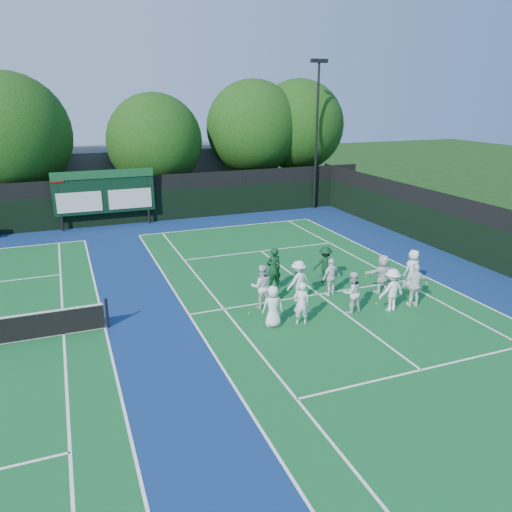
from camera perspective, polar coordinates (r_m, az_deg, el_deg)
name	(u,v)px	position (r m, az deg, el deg)	size (l,w,h in m)	color
ground	(331,303)	(19.97, 8.55, -5.38)	(120.00, 120.00, 0.00)	#14370F
court_apron	(175,317)	(18.84, -9.21, -6.88)	(34.00, 32.00, 0.01)	navy
near_court	(319,294)	(20.77, 7.19, -4.35)	(11.05, 23.85, 0.01)	#135D28
back_fence	(121,203)	(32.63, -15.13, 5.86)	(34.00, 0.08, 3.00)	black
divider_fence_right	(491,241)	(25.72, 25.25, 1.60)	(0.08, 32.00, 3.00)	black
scoreboard	(104,192)	(31.98, -16.96, 6.99)	(6.00, 0.21, 3.55)	black
clubhouse	(160,172)	(40.90, -10.95, 9.40)	(18.00, 6.00, 4.00)	#525156
light_pole_right	(317,118)	(35.77, 7.01, 15.34)	(1.20, 0.30, 10.12)	black
tree_b	(11,139)	(35.57, -26.25, 11.92)	(7.79, 7.79, 9.32)	#311C0D
tree_c	(157,144)	(36.11, -11.28, 12.48)	(6.54, 6.54, 8.06)	#311C0D
tree_d	(255,130)	(38.04, -0.17, 14.22)	(6.85, 6.85, 8.99)	#311C0D
tree_e	(300,128)	(39.53, 5.02, 14.39)	(6.84, 6.84, 9.04)	#311C0D
tennis_ball_0	(309,296)	(20.43, 6.08, -4.62)	(0.07, 0.07, 0.07)	#B2C717
tennis_ball_2	(376,304)	(20.21, 13.58, -5.30)	(0.07, 0.07, 0.07)	#B2C717
tennis_ball_3	(249,313)	(18.81, -0.78, -6.57)	(0.07, 0.07, 0.07)	#B2C717
tennis_ball_4	(328,276)	(22.74, 8.26, -2.33)	(0.07, 0.07, 0.07)	#B2C717
tennis_ball_5	(366,276)	(23.04, 12.43, -2.30)	(0.07, 0.07, 0.07)	#B2C717
player_front_0	(273,306)	(17.60, 1.95, -5.77)	(0.74, 0.48, 1.52)	white
player_front_1	(301,303)	(17.84, 5.22, -5.39)	(0.58, 0.38, 1.59)	white
player_front_2	(352,292)	(19.02, 10.90, -4.09)	(0.78, 0.61, 1.61)	silver
player_front_3	(392,290)	(19.53, 15.25, -3.75)	(1.07, 0.62, 1.66)	white
player_front_4	(415,285)	(20.15, 17.71, -3.18)	(1.02, 0.43, 1.74)	white
player_back_0	(262,286)	(19.09, 0.64, -3.49)	(0.84, 0.65, 1.73)	silver
player_back_1	(298,281)	(19.80, 4.87, -2.85)	(1.07, 0.62, 1.66)	white
player_back_2	(331,277)	(20.52, 8.57, -2.35)	(0.93, 0.39, 1.58)	white
player_back_3	(382,274)	(21.23, 14.26, -1.96)	(1.50, 0.48, 1.62)	white
player_back_4	(413,269)	(22.14, 17.48, -1.39)	(0.81, 0.52, 1.65)	white
coach_left	(274,269)	(20.81, 2.02, -1.49)	(0.67, 0.44, 1.84)	#0E361A
coach_right	(325,264)	(21.91, 7.91, -0.97)	(1.04, 0.60, 1.61)	#0D3219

